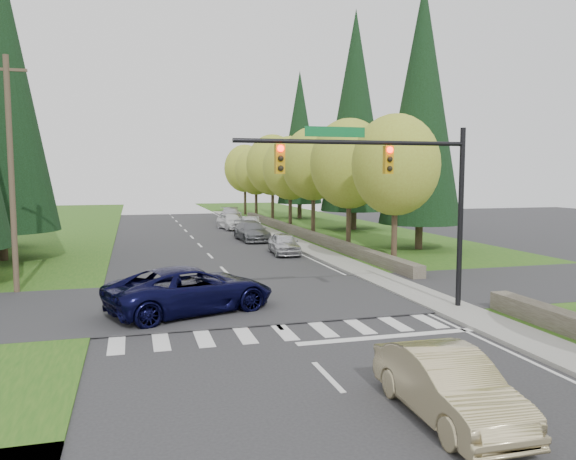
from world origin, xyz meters
name	(u,v)px	position (x,y,z in m)	size (l,w,h in m)	color
ground	(315,364)	(0.00, 0.00, 0.00)	(120.00, 120.00, 0.00)	#28282B
grass_east	(405,250)	(13.00, 20.00, 0.03)	(14.00, 110.00, 0.06)	#255416
cross_street	(253,300)	(0.00, 8.00, 0.00)	(120.00, 8.00, 0.10)	#28282B
sidewalk_east	(310,249)	(6.90, 22.00, 0.07)	(1.80, 80.00, 0.13)	gray
curb_east	(298,249)	(6.05, 22.00, 0.07)	(0.20, 80.00, 0.13)	gray
stone_wall_north	(300,232)	(8.60, 30.00, 0.35)	(0.70, 40.00, 0.70)	#4C4438
traffic_signal	(392,177)	(4.37, 4.50, 4.98)	(8.70, 0.37, 6.80)	black
utility_pole	(11,173)	(-9.50, 12.00, 5.14)	(1.60, 0.24, 10.00)	#473828
decid_tree_0	(396,165)	(9.20, 14.00, 5.60)	(4.80, 4.80, 8.37)	#38281C
decid_tree_1	(349,164)	(9.30, 21.00, 5.80)	(5.20, 5.20, 8.80)	#38281C
decid_tree_2	(313,164)	(9.10, 28.00, 5.93)	(5.00, 5.00, 8.82)	#38281C
decid_tree_3	(290,168)	(9.20, 35.00, 5.66)	(5.00, 5.00, 8.55)	#38281C
decid_tree_4	(273,165)	(9.30, 42.00, 6.06)	(5.40, 5.40, 9.18)	#38281C
decid_tree_5	(256,171)	(9.10, 49.00, 5.53)	(4.80, 4.80, 8.30)	#38281C
decid_tree_6	(245,168)	(9.20, 56.00, 5.86)	(5.20, 5.20, 8.86)	#38281C
conifer_e_a	(422,103)	(14.00, 20.00, 9.79)	(5.44, 5.44, 17.80)	#38281C
conifer_e_b	(355,111)	(15.00, 34.00, 10.79)	(6.12, 6.12, 19.80)	#38281C
conifer_e_c	(300,138)	(14.00, 48.00, 9.29)	(5.10, 5.10, 16.80)	#38281C
sedan_champagne	(448,385)	(1.58, -3.96, 0.72)	(1.52, 4.36, 1.44)	#CDBB88
suv_navy	(191,290)	(-2.62, 6.60, 0.86)	(2.86, 6.21, 1.72)	black
parked_car_a	(284,244)	(4.66, 20.41, 0.69)	(1.64, 4.07, 1.39)	silver
parked_car_b	(252,231)	(4.20, 28.23, 0.73)	(2.05, 5.04, 1.46)	slate
parked_car_c	(251,224)	(5.60, 35.18, 0.66)	(1.40, 4.01, 1.32)	#BBBCC1
parked_car_d	(231,221)	(4.20, 37.67, 0.76)	(1.79, 4.46, 1.52)	silver
parked_car_e	(231,215)	(5.46, 44.84, 0.79)	(2.21, 5.43, 1.58)	#BABAC0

